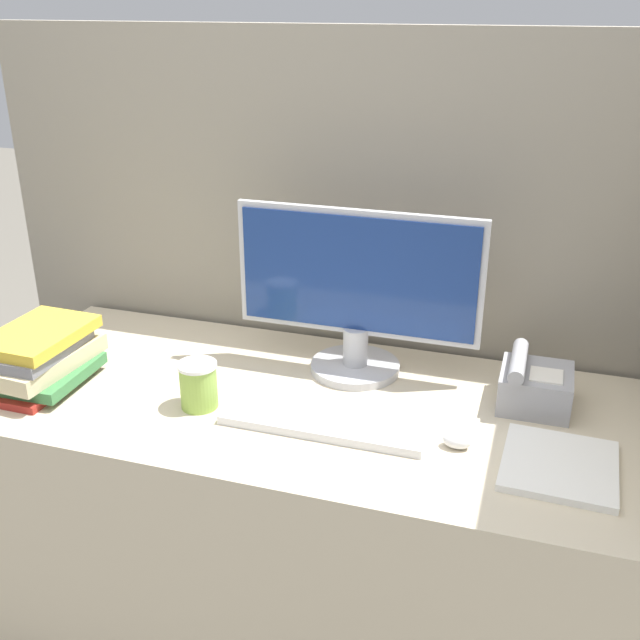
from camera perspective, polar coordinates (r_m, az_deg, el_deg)
The scene contains 9 objects.
cubicle_panel_rear at distance 2.07m, azimuth 1.70°, elevation -0.15°, with size 1.96×0.04×1.54m.
desk at distance 1.97m, azimuth -1.65°, elevation -15.34°, with size 1.56×0.69×0.73m.
monitor at distance 1.80m, azimuth 2.83°, elevation 1.88°, with size 0.60×0.22×0.41m.
keyboard at distance 1.64m, azimuth 0.28°, elevation -7.86°, with size 0.45×0.12×0.02m.
mouse at distance 1.60m, azimuth 10.40°, elevation -9.02°, with size 0.06×0.04×0.03m.
coffee_cup at distance 1.72m, azimuth -9.24°, elevation -4.91°, with size 0.09×0.09×0.11m.
book_stack at distance 1.91m, azimuth -20.67°, elevation -2.70°, with size 0.23×0.30×0.14m.
desk_telephone at distance 1.78m, azimuth 15.98°, elevation -4.83°, with size 0.16×0.18×0.12m.
paper_pile at distance 1.59m, azimuth 17.77°, elevation -10.51°, with size 0.23×0.24×0.02m.
Camera 1 is at (0.52, -1.10, 1.60)m, focal length 42.00 mm.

